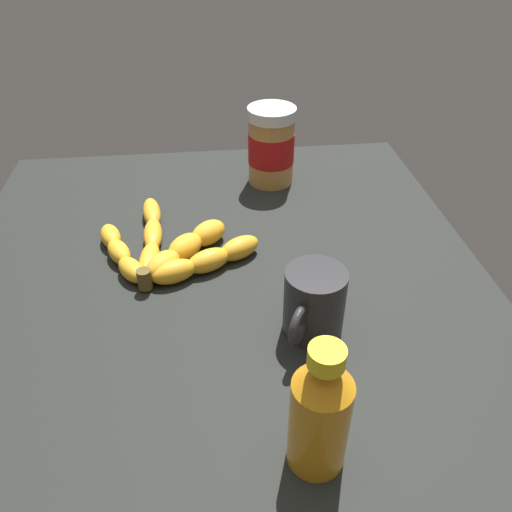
{
  "coord_description": "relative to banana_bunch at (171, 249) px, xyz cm",
  "views": [
    {
      "loc": [
        58.63,
        -1.4,
        46.12
      ],
      "look_at": [
        3.93,
        4.76,
        5.35
      ],
      "focal_mm": 35.91,
      "sensor_mm": 36.0,
      "label": 1
    }
  ],
  "objects": [
    {
      "name": "honey_bottle",
      "position": [
        34.92,
        14.75,
        5.41
      ],
      "size": [
        5.66,
        5.66,
        15.23
      ],
      "color": "orange",
      "rests_on": "ground_plane"
    },
    {
      "name": "coffee_mug",
      "position": [
        17.46,
        17.9,
        2.87
      ],
      "size": [
        10.29,
        8.22,
        8.95
      ],
      "color": "#262628",
      "rests_on": "ground_plane"
    },
    {
      "name": "banana_bunch",
      "position": [
        0.0,
        0.0,
        0.0
      ],
      "size": [
        23.7,
        25.53,
        3.7
      ],
      "color": "gold",
      "rests_on": "ground_plane"
    },
    {
      "name": "ground_plane",
      "position": [
        4.34,
        7.11,
        -3.62
      ],
      "size": [
        82.39,
        77.14,
        3.99
      ],
      "primitive_type": "cube",
      "color": "black"
    },
    {
      "name": "peanut_butter_jar",
      "position": [
        -22.4,
        18.09,
        5.41
      ],
      "size": [
        8.62,
        8.62,
        14.17
      ],
      "color": "#BF8442",
      "rests_on": "ground_plane"
    }
  ]
}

